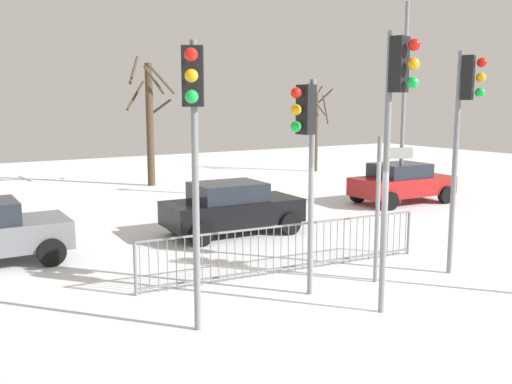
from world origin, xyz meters
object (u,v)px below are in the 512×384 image
(traffic_light_foreground_right, at_px, (396,111))
(direction_sign_post, at_px, (381,201))
(traffic_light_rear_right, at_px, (306,139))
(bare_tree_right, at_px, (316,126))
(street_lamp, at_px, (405,78))
(bare_tree_centre, at_px, (150,119))
(traffic_light_mid_left, at_px, (465,113))
(car_black_near, at_px, (231,207))
(car_red_far, at_px, (402,182))
(traffic_light_mid_right, at_px, (194,122))

(traffic_light_foreground_right, xyz_separation_m, direction_sign_post, (1.13, 1.42, -1.85))
(traffic_light_rear_right, bearing_deg, bare_tree_right, -45.21)
(street_lamp, height_order, bare_tree_centre, street_lamp)
(traffic_light_mid_left, xyz_separation_m, bare_tree_centre, (-0.61, 15.88, -0.52))
(direction_sign_post, xyz_separation_m, car_black_near, (-0.44, 5.34, -0.92))
(traffic_light_mid_left, height_order, car_red_far, traffic_light_mid_left)
(car_red_far, xyz_separation_m, bare_tree_centre, (-6.08, 9.05, 2.17))
(traffic_light_rear_right, xyz_separation_m, bare_tree_right, (12.42, 15.53, -0.58))
(car_red_far, bearing_deg, street_lamp, -138.99)
(direction_sign_post, height_order, bare_tree_centre, bare_tree_centre)
(traffic_light_mid_left, distance_m, bare_tree_centre, 15.90)
(car_black_near, bearing_deg, bare_tree_right, 46.10)
(street_lamp, bearing_deg, car_black_near, -174.26)
(traffic_light_mid_right, height_order, traffic_light_mid_left, traffic_light_mid_left)
(traffic_light_mid_right, height_order, traffic_light_foreground_right, traffic_light_foreground_right)
(direction_sign_post, relative_size, street_lamp, 0.40)
(traffic_light_mid_right, bearing_deg, bare_tree_right, -102.33)
(car_red_far, height_order, street_lamp, street_lamp)
(traffic_light_mid_left, bearing_deg, bare_tree_right, -147.74)
(traffic_light_rear_right, bearing_deg, bare_tree_centre, -17.74)
(traffic_light_rear_right, xyz_separation_m, traffic_light_foreground_right, (0.68, -1.55, 0.54))
(street_lamp, relative_size, bare_tree_centre, 1.31)
(traffic_light_rear_right, relative_size, car_red_far, 1.05)
(traffic_light_foreground_right, bearing_deg, traffic_light_rear_right, -84.75)
(traffic_light_mid_right, xyz_separation_m, car_black_near, (3.91, 5.73, -2.61))
(direction_sign_post, bearing_deg, traffic_light_rear_right, -167.63)
(car_black_near, bearing_deg, traffic_light_mid_right, -121.26)
(traffic_light_rear_right, height_order, direction_sign_post, traffic_light_rear_right)
(bare_tree_centre, relative_size, bare_tree_right, 1.22)
(traffic_light_mid_right, bearing_deg, bare_tree_centre, -78.73)
(traffic_light_rear_right, xyz_separation_m, car_red_far, (9.09, 6.20, -2.23))
(traffic_light_foreground_right, bearing_deg, car_black_near, -114.33)
(traffic_light_foreground_right, relative_size, bare_tree_centre, 0.85)
(traffic_light_mid_left, xyz_separation_m, street_lamp, (5.15, 6.58, 1.04))
(traffic_light_mid_right, distance_m, bare_tree_right, 21.96)
(traffic_light_foreground_right, height_order, car_black_near, traffic_light_foreground_right)
(traffic_light_foreground_right, bearing_deg, direction_sign_post, -147.01)
(bare_tree_centre, bearing_deg, traffic_light_mid_left, -87.81)
(traffic_light_rear_right, height_order, bare_tree_centre, bare_tree_centre)
(direction_sign_post, height_order, bare_tree_right, bare_tree_right)
(traffic_light_mid_right, distance_m, traffic_light_mid_left, 6.16)
(direction_sign_post, distance_m, car_black_near, 5.44)
(traffic_light_mid_left, distance_m, street_lamp, 8.42)
(traffic_light_rear_right, relative_size, street_lamp, 0.55)
(bare_tree_centre, bearing_deg, car_red_far, -56.13)
(bare_tree_centre, bearing_deg, traffic_light_foreground_right, -97.92)
(direction_sign_post, distance_m, bare_tree_right, 18.93)
(traffic_light_mid_right, relative_size, traffic_light_mid_left, 0.98)
(traffic_light_foreground_right, distance_m, bare_tree_centre, 16.97)
(street_lamp, bearing_deg, bare_tree_centre, 121.79)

